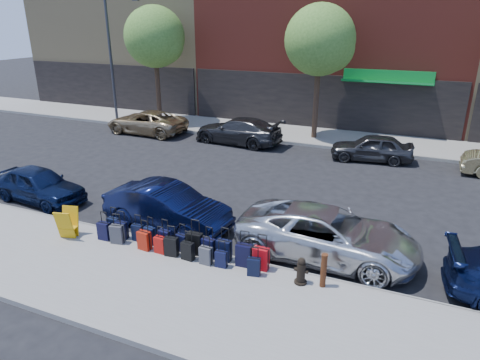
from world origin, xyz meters
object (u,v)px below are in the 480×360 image
at_px(bollard, 324,270).
at_px(car_far_1, 238,131).
at_px(car_near_2, 327,234).
at_px(display_rack, 68,223).
at_px(tree_center, 322,42).
at_px(car_far_0, 147,122).
at_px(car_near_0, 38,185).
at_px(car_far_2, 372,148).
at_px(fire_hydrant, 301,271).
at_px(suitcase_front_5, 182,243).
at_px(car_near_1, 167,207).
at_px(tree_left, 157,39).
at_px(streetlight, 113,51).

relative_size(bollard, car_far_1, 0.19).
bearing_deg(car_near_2, display_rack, 107.58).
xyz_separation_m(tree_center, car_far_0, (-9.90, -2.58, -4.72)).
xyz_separation_m(display_rack, car_near_0, (-3.38, 2.02, 0.05)).
relative_size(car_near_2, car_far_2, 1.35).
bearing_deg(fire_hydrant, tree_center, 107.94).
bearing_deg(car_near_0, display_rack, -115.87).
xyz_separation_m(tree_center, car_near_0, (-7.68, -12.90, -4.74)).
height_order(tree_center, suitcase_front_5, tree_center).
relative_size(car_near_0, car_near_1, 0.89).
distance_m(fire_hydrant, bollard, 0.58).
distance_m(car_near_1, car_far_2, 11.43).
distance_m(tree_left, suitcase_front_5, 18.09).
distance_m(car_far_1, car_far_2, 7.29).
bearing_deg(bollard, tree_left, 134.52).
distance_m(car_far_0, car_far_2, 13.31).
xyz_separation_m(display_rack, car_far_1, (0.42, 12.47, 0.11)).
height_order(streetlight, car_near_2, streetlight).
bearing_deg(car_near_1, car_near_2, -83.74).
height_order(bollard, display_rack, display_rack).
height_order(bollard, car_near_0, car_near_0).
height_order(tree_center, car_far_0, tree_center).
height_order(bollard, car_near_2, car_near_2).
relative_size(suitcase_front_5, car_near_1, 0.19).
bearing_deg(display_rack, car_far_0, 100.80).
bearing_deg(car_far_1, fire_hydrant, 35.58).
height_order(tree_center, fire_hydrant, tree_center).
height_order(fire_hydrant, display_rack, display_rack).
relative_size(car_near_1, car_far_0, 0.88).
bearing_deg(car_near_1, suitcase_front_5, -131.84).
bearing_deg(tree_left, tree_center, 0.00).
distance_m(fire_hydrant, car_near_2, 1.89).
relative_size(tree_center, streetlight, 0.91).
relative_size(tree_left, car_near_2, 1.38).
bearing_deg(tree_center, suitcase_front_5, -92.30).
bearing_deg(bollard, car_far_0, 138.90).
relative_size(tree_left, car_far_2, 1.86).
bearing_deg(car_near_0, car_far_1, -14.94).
bearing_deg(fire_hydrant, car_near_2, 87.80).
bearing_deg(car_near_1, car_far_0, 42.03).
distance_m(fire_hydrant, car_far_0, 17.64).
xyz_separation_m(car_near_0, car_far_2, (11.08, 10.16, -0.01)).
bearing_deg(streetlight, bollard, -38.71).
bearing_deg(tree_left, car_far_0, -76.86).
bearing_deg(suitcase_front_5, tree_center, 96.20).
distance_m(tree_center, car_near_2, 13.89).
distance_m(streetlight, car_far_0, 5.64).
xyz_separation_m(tree_left, car_far_1, (6.62, -2.45, -4.68)).
xyz_separation_m(suitcase_front_5, fire_hydrant, (3.68, -0.21, 0.07)).
bearing_deg(car_far_0, display_rack, 26.01).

